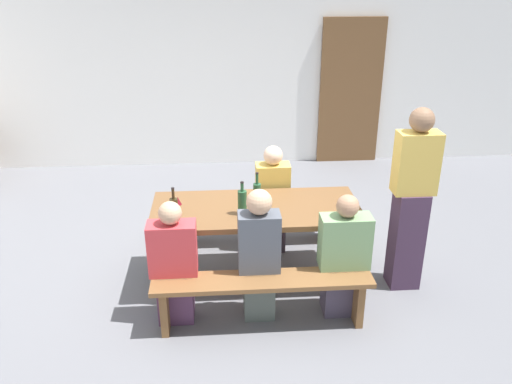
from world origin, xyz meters
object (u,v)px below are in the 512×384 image
wooden_door (350,92)px  wine_bottle_2 (174,210)px  seated_guest_far_0 (272,201)px  standing_host (411,203)px  bench_far (251,212)px  seated_guest_near_1 (259,257)px  tasting_table (256,215)px  wine_bottle_0 (257,193)px  wine_bottle_1 (242,202)px  seated_guest_near_0 (174,266)px  wine_glass_1 (178,202)px  seated_guest_near_2 (344,259)px  wine_glass_0 (262,197)px  bench_near (262,289)px

wooden_door → wine_bottle_2: (-2.32, -3.43, -0.18)m
seated_guest_far_0 → standing_host: standing_host is taller
bench_far → seated_guest_near_1: (-0.02, -1.28, 0.21)m
tasting_table → seated_guest_near_1: (-0.02, -0.56, -0.11)m
tasting_table → wine_bottle_0: 0.20m
wine_bottle_0 → wine_bottle_1: size_ratio=1.01×
seated_guest_near_0 → seated_guest_near_1: bearing=-90.0°
wine_bottle_0 → standing_host: standing_host is taller
wine_bottle_2 → wine_glass_1: bearing=84.1°
wine_bottle_0 → seated_guest_far_0: bearing=68.6°
wine_bottle_2 → seated_guest_far_0: size_ratio=0.29×
wooden_door → seated_guest_near_1: bearing=-113.6°
seated_guest_near_0 → seated_guest_near_2: bearing=-90.0°
wine_bottle_2 → seated_guest_near_0: size_ratio=0.30×
wooden_door → wine_glass_0: (-1.56, -3.19, -0.19)m
seated_guest_near_2 → wine_bottle_0: bearing=47.2°
bench_near → bench_far: 1.43m
bench_near → wine_bottle_0: (0.01, 0.78, 0.51)m
wine_bottle_0 → seated_guest_near_1: (-0.03, -0.63, -0.30)m
bench_far → wine_bottle_1: wine_bottle_1 is taller
bench_far → seated_guest_near_1: size_ratio=1.54×
wooden_door → wine_bottle_0: bearing=-117.2°
bench_near → tasting_table: bearing=90.0°
seated_guest_far_0 → standing_host: bearing=56.5°
seated_guest_far_0 → wine_glass_0: bearing=-15.2°
bench_far → standing_host: size_ratio=1.05×
wine_bottle_0 → seated_guest_near_0: (-0.73, -0.63, -0.35)m
wine_glass_0 → wine_glass_1: same height
bench_near → seated_guest_near_0: size_ratio=1.65×
wine_bottle_0 → seated_guest_near_1: 0.70m
wine_glass_1 → seated_guest_near_1: bearing=-36.0°
tasting_table → wine_bottle_1: 0.27m
seated_guest_near_1 → seated_guest_near_2: size_ratio=1.06×
wine_bottle_2 → wine_glass_0: bearing=17.0°
wine_bottle_2 → wooden_door: bearing=55.8°
wooden_door → seated_guest_near_1: (-1.63, -3.73, -0.49)m
seated_guest_near_2 → wine_bottle_2: bearing=77.6°
wine_bottle_1 → wine_bottle_2: 0.59m
tasting_table → wine_bottle_2: 0.78m
seated_guest_near_0 → tasting_table: bearing=-51.7°
seated_guest_near_2 → bench_near: bearing=102.2°
wooden_door → seated_guest_near_0: wooden_door is taller
tasting_table → bench_far: tasting_table is taller
wine_bottle_1 → seated_guest_near_2: 1.00m
wine_bottle_2 → seated_guest_far_0: seated_guest_far_0 is taller
bench_far → wine_bottle_2: size_ratio=5.51×
wooden_door → bench_far: wooden_door is taller
bench_near → wine_bottle_2: (-0.71, 0.46, 0.52)m
bench_far → wine_glass_1: bearing=-131.3°
seated_guest_near_0 → wine_bottle_1: bearing=-53.5°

